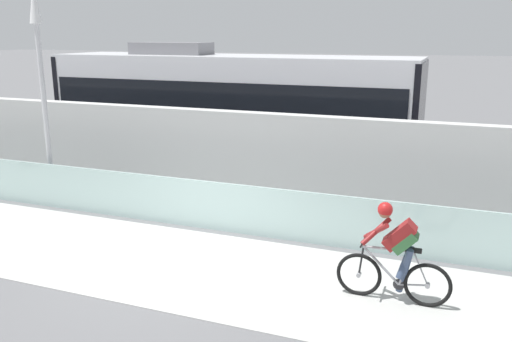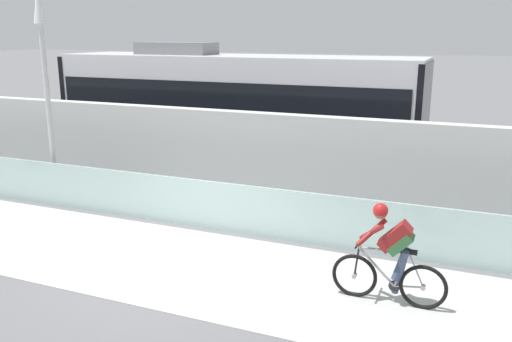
# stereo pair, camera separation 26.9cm
# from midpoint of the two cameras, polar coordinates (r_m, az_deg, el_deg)

# --- Properties ---
(ground_plane) EXTENTS (200.00, 200.00, 0.00)m
(ground_plane) POSITION_cam_midpoint_polar(r_m,az_deg,el_deg) (10.06, -8.50, -9.64)
(ground_plane) COLOR slate
(bike_path_deck) EXTENTS (32.00, 3.20, 0.01)m
(bike_path_deck) POSITION_cam_midpoint_polar(r_m,az_deg,el_deg) (10.05, -8.50, -9.61)
(bike_path_deck) COLOR beige
(bike_path_deck) RESTS_ON ground
(glass_parapet) EXTENTS (32.00, 0.05, 1.06)m
(glass_parapet) POSITION_cam_midpoint_polar(r_m,az_deg,el_deg) (11.38, -3.84, -3.72)
(glass_parapet) COLOR silver
(glass_parapet) RESTS_ON ground
(concrete_barrier_wall) EXTENTS (32.00, 0.36, 2.30)m
(concrete_barrier_wall) POSITION_cam_midpoint_polar(r_m,az_deg,el_deg) (12.79, -0.34, 1.24)
(concrete_barrier_wall) COLOR silver
(concrete_barrier_wall) RESTS_ON ground
(tram_rail_near) EXTENTS (32.00, 0.08, 0.01)m
(tram_rail_near) POSITION_cam_midpoint_polar(r_m,az_deg,el_deg) (15.32, 3.26, -0.95)
(tram_rail_near) COLOR #595654
(tram_rail_near) RESTS_ON ground
(tram_rail_far) EXTENTS (32.00, 0.08, 0.01)m
(tram_rail_far) POSITION_cam_midpoint_polar(r_m,az_deg,el_deg) (16.64, 4.89, 0.27)
(tram_rail_far) COLOR #595654
(tram_rail_far) RESTS_ON ground
(tram) EXTENTS (11.06, 2.54, 3.81)m
(tram) POSITION_cam_midpoint_polar(r_m,az_deg,el_deg) (16.24, -1.79, 6.76)
(tram) COLOR silver
(tram) RESTS_ON ground
(cyclist_on_bike) EXTENTS (1.77, 0.58, 1.61)m
(cyclist_on_bike) POSITION_cam_midpoint_polar(r_m,az_deg,el_deg) (8.54, 15.04, -8.79)
(cyclist_on_bike) COLOR black
(cyclist_on_bike) RESTS_ON ground
(lamp_post_antenna) EXTENTS (0.28, 0.28, 5.20)m
(lamp_post_antenna) POSITION_cam_midpoint_polar(r_m,az_deg,el_deg) (13.71, -21.13, 10.25)
(lamp_post_antenna) COLOR gray
(lamp_post_antenna) RESTS_ON ground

